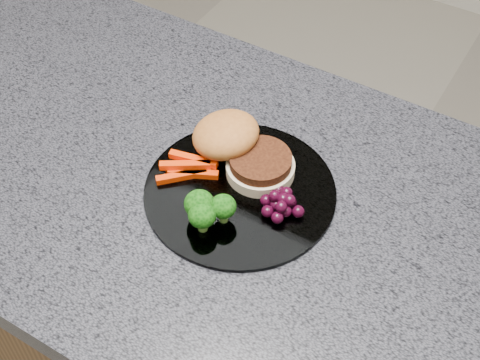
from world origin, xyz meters
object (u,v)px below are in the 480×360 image
Objects in this scene: plate at (240,191)px; grape_bunch at (281,203)px; island_cabinet at (230,354)px; burger at (238,148)px.

grape_bunch is at bearing -0.77° from plate.
grape_bunch is at bearing 4.45° from island_cabinet.
plate is 1.62× the size of burger.
island_cabinet is at bearing -157.27° from plate.
grape_bunch is (0.10, -0.05, -0.01)m from burger.
plate is 0.06m from burger.
burger reaches higher than grape_bunch.
island_cabinet is 0.49m from grape_bunch.
grape_bunch reaches higher than island_cabinet.
island_cabinet is at bearing -175.55° from grape_bunch.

